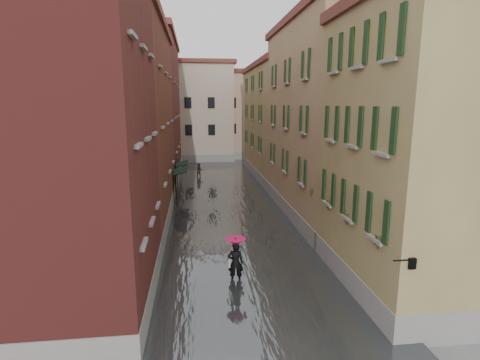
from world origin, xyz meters
TOP-DOWN VIEW (x-y plane):
  - ground at (0.00, 0.00)m, footprint 120.00×120.00m
  - floodwater at (0.00, 13.00)m, footprint 10.00×60.00m
  - building_left_near at (-7.00, -2.00)m, footprint 6.00×8.00m
  - building_left_mid at (-7.00, 9.00)m, footprint 6.00×14.00m
  - building_left_far at (-7.00, 24.00)m, footprint 6.00×16.00m
  - building_right_near at (7.00, -2.00)m, footprint 6.00×8.00m
  - building_right_mid at (7.00, 9.00)m, footprint 6.00×14.00m
  - building_right_far at (7.00, 24.00)m, footprint 6.00×16.00m
  - building_end_cream at (-3.00, 38.00)m, footprint 12.00×9.00m
  - building_end_pink at (6.00, 40.00)m, footprint 10.00×9.00m
  - awning_near at (-3.49, 13.92)m, footprint 1.09×2.83m
  - awning_far at (-3.49, 17.56)m, footprint 1.09×2.86m
  - wall_lantern at (4.33, -6.00)m, footprint 0.71×0.22m
  - window_planters at (4.12, -0.82)m, footprint 0.59×8.26m
  - pedestrian_main at (-0.57, -0.75)m, footprint 0.95×0.95m
  - pedestrian_far at (-1.82, 23.58)m, footprint 0.84×0.68m

SIDE VIEW (x-z plane):
  - ground at x=0.00m, z-range 0.00..0.00m
  - floodwater at x=0.00m, z-range 0.00..0.20m
  - pedestrian_far at x=-1.82m, z-range 0.00..1.62m
  - pedestrian_main at x=-0.57m, z-range 0.20..2.26m
  - awning_near at x=-3.49m, z-range 1.06..3.86m
  - awning_far at x=-3.49m, z-range 1.06..3.86m
  - wall_lantern at x=4.33m, z-range 2.83..3.18m
  - window_planters at x=4.12m, z-range 3.09..3.93m
  - building_right_near at x=7.00m, z-range 0.00..11.50m
  - building_right_far at x=7.00m, z-range 0.00..11.50m
  - building_end_pink at x=6.00m, z-range 0.00..12.00m
  - building_left_mid at x=-7.00m, z-range 0.00..12.50m
  - building_left_near at x=-7.00m, z-range 0.00..13.00m
  - building_right_mid at x=7.00m, z-range 0.00..13.00m
  - building_end_cream at x=-3.00m, z-range 0.00..13.00m
  - building_left_far at x=-7.00m, z-range 0.00..14.00m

